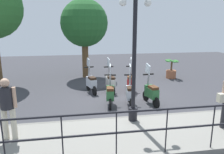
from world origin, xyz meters
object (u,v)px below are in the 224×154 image
(scooter_near_0, at_px, (151,92))
(scooter_far_2, at_px, (91,82))
(tree_distant, at_px, (84,23))
(scooter_near_1, at_px, (130,93))
(lamp_post_near, at_px, (134,64))
(scooter_far_0, at_px, (130,81))
(pedestrian_distant, at_px, (7,104))
(potted_palm, at_px, (171,70))
(scooter_far_1, at_px, (110,82))
(scooter_near_2, at_px, (110,93))

(scooter_near_0, relative_size, scooter_far_2, 1.00)
(tree_distant, distance_m, scooter_near_1, 5.79)
(lamp_post_near, relative_size, scooter_far_0, 2.56)
(pedestrian_distant, distance_m, potted_palm, 9.35)
(potted_palm, xyz_separation_m, scooter_near_1, (-3.88, 3.40, 0.04))
(scooter_far_0, relative_size, scooter_far_2, 1.00)
(lamp_post_near, xyz_separation_m, scooter_far_2, (3.45, 1.01, -1.40))
(lamp_post_near, relative_size, tree_distant, 0.89)
(scooter_near_1, bearing_deg, potted_palm, -31.46)
(lamp_post_near, height_order, scooter_far_0, lamp_post_near)
(scooter_near_1, bearing_deg, scooter_far_1, 24.89)
(lamp_post_near, xyz_separation_m, tree_distant, (6.59, 1.11, 1.18))
(lamp_post_near, bearing_deg, potted_palm, -34.12)
(potted_palm, relative_size, scooter_near_1, 0.69)
(scooter_far_1, bearing_deg, scooter_near_2, 163.30)
(scooter_near_0, bearing_deg, scooter_near_1, 79.56)
(tree_distant, bearing_deg, lamp_post_near, -170.48)
(scooter_near_0, xyz_separation_m, scooter_near_2, (0.12, 1.57, 0.00))
(lamp_post_near, distance_m, scooter_far_0, 3.68)
(pedestrian_distant, bearing_deg, potted_palm, 140.22)
(scooter_far_0, bearing_deg, tree_distant, 45.48)
(tree_distant, xyz_separation_m, scooter_near_0, (-4.99, -2.25, -2.58))
(scooter_near_2, distance_m, scooter_far_1, 1.68)
(scooter_near_0, bearing_deg, lamp_post_near, 135.32)
(lamp_post_near, height_order, scooter_far_1, lamp_post_near)
(pedestrian_distant, height_order, scooter_far_1, pedestrian_distant)
(scooter_near_1, relative_size, scooter_far_2, 1.00)
(lamp_post_near, xyz_separation_m, scooter_far_1, (3.38, 0.15, -1.40))
(scooter_near_2, bearing_deg, lamp_post_near, -156.98)
(lamp_post_near, bearing_deg, scooter_far_0, -12.99)
(tree_distant, distance_m, potted_palm, 5.60)
(potted_palm, distance_m, scooter_near_2, 5.61)
(lamp_post_near, xyz_separation_m, scooter_near_2, (1.72, 0.42, -1.40))
(scooter_near_1, xyz_separation_m, scooter_far_1, (1.76, 0.48, 0.00))
(scooter_near_0, xyz_separation_m, scooter_far_2, (1.86, 2.16, 0.00))
(scooter_far_1, bearing_deg, scooter_near_1, -172.20)
(potted_palm, relative_size, scooter_far_0, 0.69)
(scooter_near_0, relative_size, scooter_far_0, 1.00)
(scooter_near_0, distance_m, scooter_far_2, 2.84)
(potted_palm, bearing_deg, scooter_near_1, 138.77)
(scooter_near_1, distance_m, scooter_near_2, 0.76)
(tree_distant, relative_size, scooter_far_2, 2.87)
(scooter_near_0, height_order, scooter_far_2, same)
(potted_palm, height_order, scooter_near_1, scooter_near_1)
(lamp_post_near, xyz_separation_m, pedestrian_distant, (-0.56, 3.37, -0.80))
(scooter_far_1, bearing_deg, scooter_far_0, -101.01)
(scooter_near_2, bearing_deg, pedestrian_distant, 136.88)
(tree_distant, bearing_deg, scooter_near_1, -163.96)
(potted_palm, distance_m, scooter_near_0, 4.68)
(scooter_far_1, bearing_deg, scooter_near_0, -151.31)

